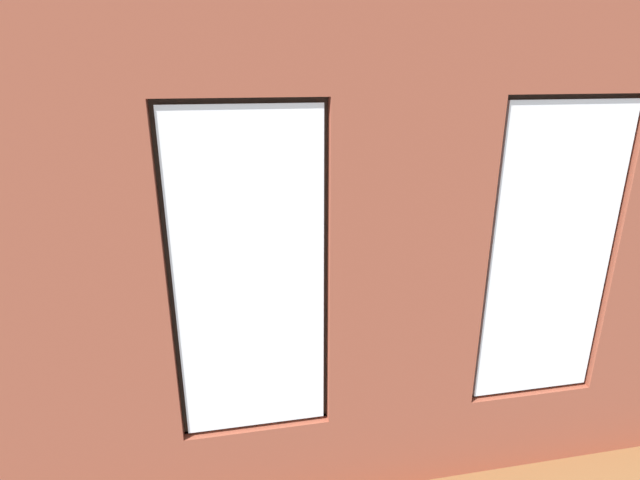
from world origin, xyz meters
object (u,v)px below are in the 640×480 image
cup_ceramic (272,261)px  potted_plant_between_couches (477,328)px  couch_left (515,289)px  media_console (107,290)px  potted_plant_corner_far_left (634,327)px  potted_plant_beside_window_right (143,395)px  potted_plant_by_left_couch (431,247)px  remote_gray (319,258)px  potted_plant_near_tv (136,282)px  couch_by_window (308,390)px  coffee_table (288,269)px  potted_plant_foreground_right (144,222)px  potted_plant_corner_near_left (439,205)px  table_plant_small (288,255)px  remote_silver (298,268)px  tv_flatscreen (99,238)px  papasan_chair (255,229)px  candle_jar (252,268)px

cup_ceramic → potted_plant_between_couches: potted_plant_between_couches is taller
couch_left → media_console: (4.66, -1.09, -0.10)m
potted_plant_corner_far_left → potted_plant_beside_window_right: bearing=-0.1°
media_console → potted_plant_by_left_couch: potted_plant_by_left_couch is taller
remote_gray → media_console: (2.57, 0.01, -0.21)m
potted_plant_near_tv → couch_by_window: bearing=135.3°
couch_by_window → coffee_table: 2.37m
potted_plant_foreground_right → potted_plant_corner_near_left: potted_plant_foreground_right is taller
couch_left → couch_by_window: bearing=-66.7°
coffee_table → table_plant_small: table_plant_small is taller
potted_plant_beside_window_right → potted_plant_corner_near_left: bearing=-134.9°
couch_left → cup_ceramic: (2.68, -1.06, 0.14)m
potted_plant_foreground_right → media_console: bearing=78.0°
potted_plant_by_left_couch → potted_plant_corner_far_left: 3.06m
couch_left → table_plant_small: couch_left is taller
remote_silver → couch_left: bearing=-5.0°
cup_ceramic → tv_flatscreen: (1.97, -0.03, 0.41)m
media_console → potted_plant_corner_near_left: bearing=-163.4°
potted_plant_between_couches → cup_ceramic: bearing=-58.9°
tv_flatscreen → papasan_chair: size_ratio=1.13×
media_console → candle_jar: bearing=171.9°
couch_by_window → tv_flatscreen: tv_flatscreen is taller
papasan_chair → cup_ceramic: bearing=94.8°
coffee_table → candle_jar: (0.45, 0.12, 0.10)m
cup_ceramic → tv_flatscreen: tv_flatscreen is taller
papasan_chair → potted_plant_foreground_right: (1.56, -0.01, 0.20)m
potted_plant_near_tv → potted_plant_by_left_couch: 4.00m
table_plant_small → remote_gray: size_ratio=1.47×
potted_plant_foreground_right → couch_by_window: bearing=113.8°
couch_left → potted_plant_beside_window_right: bearing=-73.4°
media_console → potted_plant_corner_near_left: size_ratio=1.21×
coffee_table → media_console: 2.17m
potted_plant_foreground_right → potted_plant_near_tv: potted_plant_near_tv is taller
remote_silver → tv_flatscreen: bearing=-171.6°
potted_plant_by_left_couch → remote_silver: bearing=17.7°
potted_plant_between_couches → remote_gray: bearing=-70.6°
tv_flatscreen → potted_plant_corner_far_left: 5.47m
coffee_table → remote_silver: bearing=134.0°
candle_jar → potted_plant_beside_window_right: potted_plant_beside_window_right is taller
potted_plant_by_left_couch → potted_plant_beside_window_right: size_ratio=0.65×
media_console → papasan_chair: (-1.86, -1.37, 0.21)m
tv_flatscreen → potted_plant_near_tv: 1.19m
potted_plant_by_left_couch → potted_plant_corner_near_left: potted_plant_corner_near_left is taller
table_plant_small → papasan_chair: papasan_chair is taller
couch_by_window → potted_plant_between_couches: size_ratio=1.42×
candle_jar → potted_plant_corner_near_left: bearing=-151.5°
remote_gray → potted_plant_between_couches: potted_plant_between_couches is taller
cup_ceramic → remote_gray: (-0.60, -0.04, -0.03)m
cup_ceramic → tv_flatscreen: bearing=-1.0°
couch_left → tv_flatscreen: 4.82m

